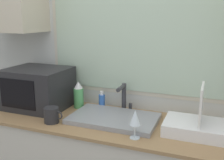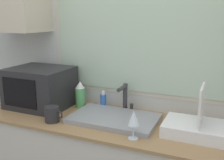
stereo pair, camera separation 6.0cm
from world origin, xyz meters
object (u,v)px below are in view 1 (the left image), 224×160
(microwave, at_px, (38,88))
(wine_glass, at_px, (135,118))
(mug_near_sink, at_px, (52,115))
(spray_bottle, at_px, (79,95))
(dish_rack, at_px, (199,126))
(soap_bottle, at_px, (102,101))
(faucet, at_px, (124,96))

(microwave, height_order, wine_glass, microwave)
(mug_near_sink, bearing_deg, spray_bottle, 85.93)
(dish_rack, height_order, soap_bottle, dish_rack)
(microwave, xyz_separation_m, spray_bottle, (0.29, 0.09, -0.05))
(soap_bottle, relative_size, wine_glass, 0.79)
(microwave, height_order, soap_bottle, microwave)
(faucet, bearing_deg, wine_glass, -62.93)
(dish_rack, relative_size, spray_bottle, 1.99)
(faucet, bearing_deg, microwave, -167.78)
(mug_near_sink, relative_size, wine_glass, 0.78)
(faucet, distance_m, soap_bottle, 0.18)
(faucet, bearing_deg, soap_bottle, 177.69)
(dish_rack, bearing_deg, wine_glass, -150.27)
(dish_rack, bearing_deg, mug_near_sink, -169.33)
(microwave, bearing_deg, wine_glass, -16.70)
(faucet, xyz_separation_m, dish_rack, (0.53, -0.19, -0.07))
(wine_glass, bearing_deg, faucet, 117.07)
(mug_near_sink, bearing_deg, dish_rack, 10.67)
(microwave, relative_size, soap_bottle, 3.40)
(microwave, distance_m, soap_bottle, 0.49)
(faucet, relative_size, spray_bottle, 1.01)
(microwave, xyz_separation_m, mug_near_sink, (0.27, -0.23, -0.10))
(faucet, height_order, spray_bottle, faucet)
(spray_bottle, distance_m, mug_near_sink, 0.32)
(wine_glass, bearing_deg, soap_bottle, 133.43)
(mug_near_sink, bearing_deg, wine_glass, -2.20)
(faucet, relative_size, wine_glass, 1.22)
(microwave, relative_size, spray_bottle, 2.21)
(microwave, bearing_deg, mug_near_sink, -40.40)
(microwave, xyz_separation_m, dish_rack, (1.16, -0.06, -0.10))
(spray_bottle, height_order, mug_near_sink, spray_bottle)
(spray_bottle, xyz_separation_m, mug_near_sink, (-0.02, -0.32, -0.05))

